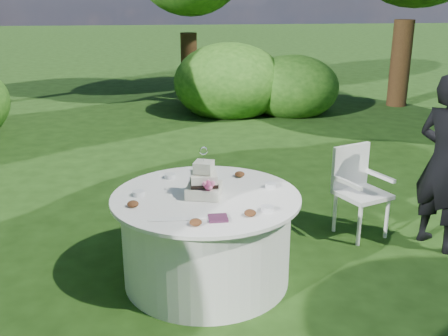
{
  "coord_description": "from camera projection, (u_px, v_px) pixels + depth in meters",
  "views": [
    {
      "loc": [
        -0.36,
        -3.99,
        2.34
      ],
      "look_at": [
        0.15,
        0.0,
        1.0
      ],
      "focal_mm": 42.0,
      "sensor_mm": 36.0,
      "label": 1
    }
  ],
  "objects": [
    {
      "name": "ground",
      "position": [
        207.0,
        278.0,
        4.53
      ],
      "size": [
        80.0,
        80.0,
        0.0
      ],
      "primitive_type": "plane",
      "color": "black",
      "rests_on": "ground"
    },
    {
      "name": "napkins",
      "position": [
        218.0,
        218.0,
        3.83
      ],
      "size": [
        0.14,
        0.14,
        0.02
      ],
      "primitive_type": "cube",
      "color": "#491F3B",
      "rests_on": "table"
    },
    {
      "name": "feather_plume",
      "position": [
        180.0,
        219.0,
        3.83
      ],
      "size": [
        0.48,
        0.07,
        0.01
      ],
      "primitive_type": "ellipsoid",
      "color": "white",
      "rests_on": "table"
    },
    {
      "name": "guest",
      "position": [
        446.0,
        163.0,
        4.87
      ],
      "size": [
        0.62,
        0.73,
        1.69
      ],
      "primitive_type": "imported",
      "rotation": [
        0.0,
        0.0,
        1.98
      ],
      "color": "black",
      "rests_on": "ground"
    },
    {
      "name": "table",
      "position": [
        206.0,
        237.0,
        4.41
      ],
      "size": [
        1.56,
        1.56,
        0.77
      ],
      "color": "silver",
      "rests_on": "ground"
    },
    {
      "name": "cake",
      "position": [
        204.0,
        183.0,
        4.24
      ],
      "size": [
        0.33,
        0.33,
        0.41
      ],
      "color": "silver",
      "rests_on": "table"
    },
    {
      "name": "chair",
      "position": [
        357.0,
        184.0,
        5.27
      ],
      "size": [
        0.58,
        0.58,
        0.9
      ],
      "color": "silver",
      "rests_on": "ground"
    },
    {
      "name": "votives",
      "position": [
        210.0,
        190.0,
        4.35
      ],
      "size": [
        1.21,
        0.95,
        0.04
      ],
      "color": "white",
      "rests_on": "table"
    },
    {
      "name": "petal_cups",
      "position": [
        206.0,
        202.0,
        4.1
      ],
      "size": [
        1.02,
        1.09,
        0.05
      ],
      "color": "#562D16",
      "rests_on": "table"
    }
  ]
}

